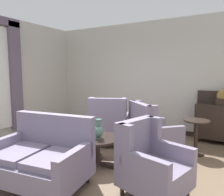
% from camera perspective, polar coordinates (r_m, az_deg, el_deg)
% --- Properties ---
extents(ground, '(8.60, 8.60, 0.00)m').
position_cam_1_polar(ground, '(3.92, -5.31, -18.01)').
color(ground, brown).
extents(wall_back, '(6.30, 0.08, 3.03)m').
position_cam_1_polar(wall_back, '(6.12, 10.14, 5.52)').
color(wall_back, '#BCB7AD').
rests_on(wall_back, ground).
extents(wall_left, '(0.08, 4.00, 3.03)m').
position_cam_1_polar(wall_left, '(6.36, -24.09, 5.08)').
color(wall_left, '#BCB7AD').
rests_on(wall_left, ground).
extents(baseboard_back, '(6.14, 0.03, 0.12)m').
position_cam_1_polar(baseboard_back, '(6.27, 9.69, -7.90)').
color(baseboard_back, black).
rests_on(baseboard_back, ground).
extents(coffee_table, '(0.80, 0.80, 0.51)m').
position_cam_1_polar(coffee_table, '(3.89, -3.88, -11.81)').
color(coffee_table, black).
rests_on(coffee_table, ground).
extents(porcelain_vase, '(0.17, 0.17, 0.35)m').
position_cam_1_polar(porcelain_vase, '(3.74, -3.65, -8.55)').
color(porcelain_vase, '#4C7A66').
rests_on(porcelain_vase, coffee_table).
extents(settee, '(1.50, 1.08, 1.00)m').
position_cam_1_polar(settee, '(3.41, -18.32, -14.85)').
color(settee, slate).
rests_on(settee, ground).
extents(armchair_foreground_right, '(1.09, 1.14, 1.10)m').
position_cam_1_polar(armchair_foreground_right, '(4.94, -0.76, -7.18)').
color(armchair_foreground_right, slate).
rests_on(armchair_foreground_right, ground).
extents(armchair_beside_settee, '(1.18, 1.18, 1.05)m').
position_cam_1_polar(armchair_beside_settee, '(4.45, 10.33, -8.99)').
color(armchair_beside_settee, slate).
rests_on(armchair_beside_settee, ground).
extents(armchair_near_sideboard, '(0.97, 0.92, 1.00)m').
position_cam_1_polar(armchair_near_sideboard, '(3.05, 10.18, -16.70)').
color(armchair_near_sideboard, slate).
rests_on(armchair_near_sideboard, ground).
extents(side_table, '(0.50, 0.50, 0.71)m').
position_cam_1_polar(side_table, '(4.66, 21.39, -8.83)').
color(side_table, black).
rests_on(side_table, ground).
extents(sideboard, '(1.10, 0.41, 1.20)m').
position_cam_1_polar(sideboard, '(5.59, 26.84, -5.49)').
color(sideboard, black).
rests_on(sideboard, ground).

